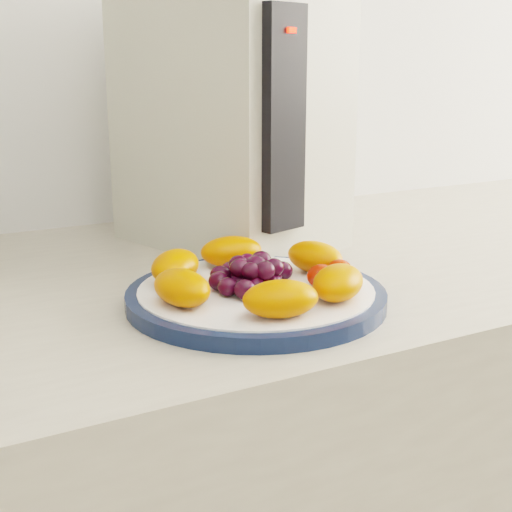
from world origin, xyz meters
TOP-DOWN VIEW (x-y plane):
  - plate_rim at (0.02, 1.06)m, footprint 0.26×0.26m
  - plate_face at (0.02, 1.06)m, footprint 0.24×0.24m
  - appliance_body at (0.12, 1.31)m, footprint 0.26×0.31m
  - appliance_panel at (0.11, 1.16)m, footprint 0.06×0.03m
  - appliance_led at (0.11, 1.15)m, footprint 0.01×0.01m
  - fruit_plate at (0.03, 1.06)m, footprint 0.22×0.22m

SIDE VIEW (x-z plane):
  - plate_rim at x=0.02m, z-range 0.90..0.91m
  - plate_face at x=0.02m, z-range 0.90..0.92m
  - fruit_plate at x=0.03m, z-range 0.92..0.95m
  - appliance_body at x=0.12m, z-range 0.90..1.23m
  - appliance_panel at x=0.11m, z-range 0.95..1.20m
  - appliance_led at x=0.11m, z-range 1.16..1.17m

